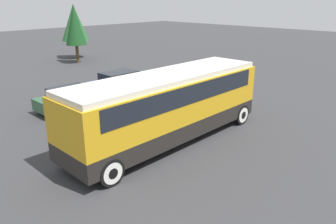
# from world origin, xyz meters

# --- Properties ---
(ground_plane) EXTENTS (120.00, 120.00, 0.00)m
(ground_plane) POSITION_xyz_m (0.00, 0.00, 0.00)
(ground_plane) COLOR #38383A
(tour_bus) EXTENTS (10.02, 2.67, 3.12)m
(tour_bus) POSITION_xyz_m (0.10, 0.00, 1.88)
(tour_bus) COLOR black
(tour_bus) RESTS_ON ground_plane
(parked_car_near) EXTENTS (4.60, 1.84, 1.40)m
(parked_car_near) POSITION_xyz_m (3.81, 8.27, 0.71)
(parked_car_near) COLOR navy
(parked_car_near) RESTS_ON ground_plane
(parked_car_mid) EXTENTS (4.26, 1.82, 1.36)m
(parked_car_mid) POSITION_xyz_m (5.12, 5.79, 0.67)
(parked_car_mid) COLOR maroon
(parked_car_mid) RESTS_ON ground_plane
(parked_car_far) EXTENTS (4.02, 1.90, 1.35)m
(parked_car_far) POSITION_xyz_m (-0.67, 7.11, 0.69)
(parked_car_far) COLOR #2D5638
(parked_car_far) RESTS_ON ground_plane
(tree_center) EXTENTS (2.01, 2.01, 5.68)m
(tree_center) POSITION_xyz_m (7.46, 19.87, 3.71)
(tree_center) COLOR brown
(tree_center) RESTS_ON ground_plane
(tree_right) EXTENTS (2.84, 2.84, 5.57)m
(tree_right) POSITION_xyz_m (8.93, 22.45, 3.71)
(tree_right) COLOR brown
(tree_right) RESTS_ON ground_plane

